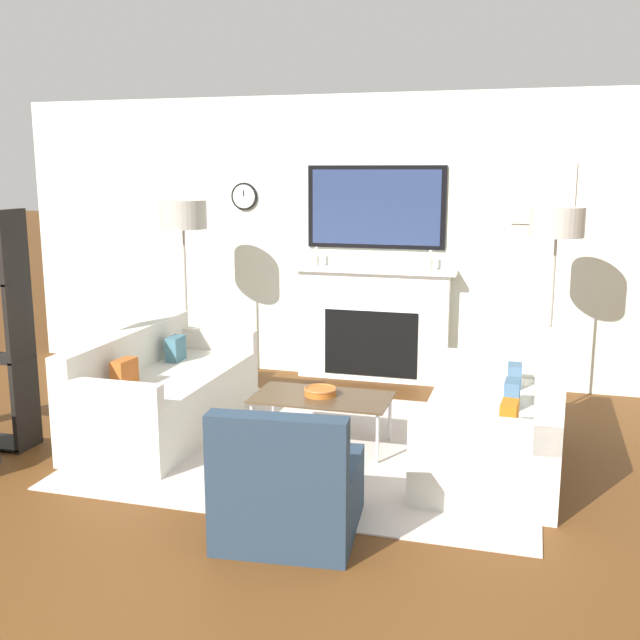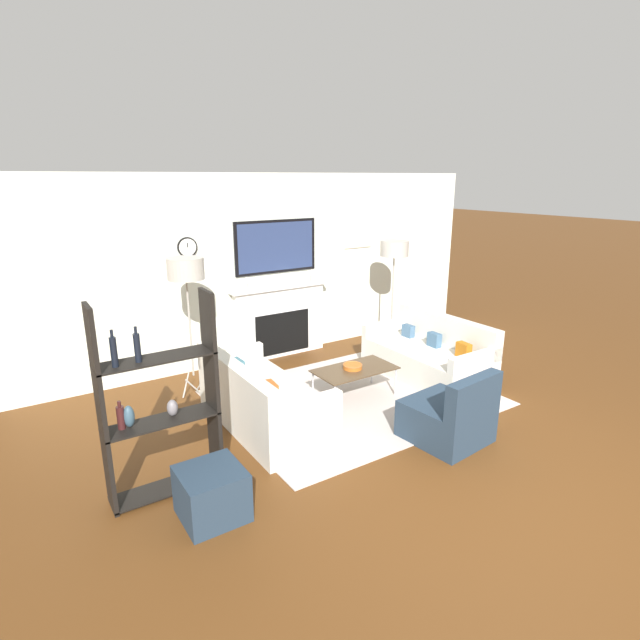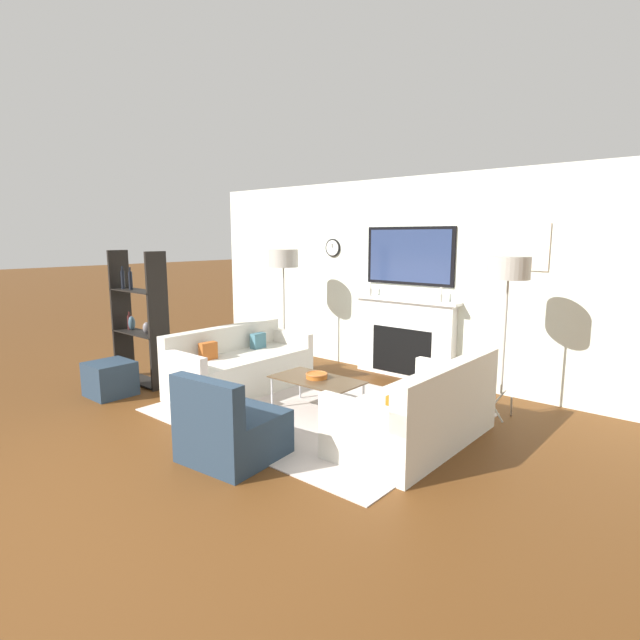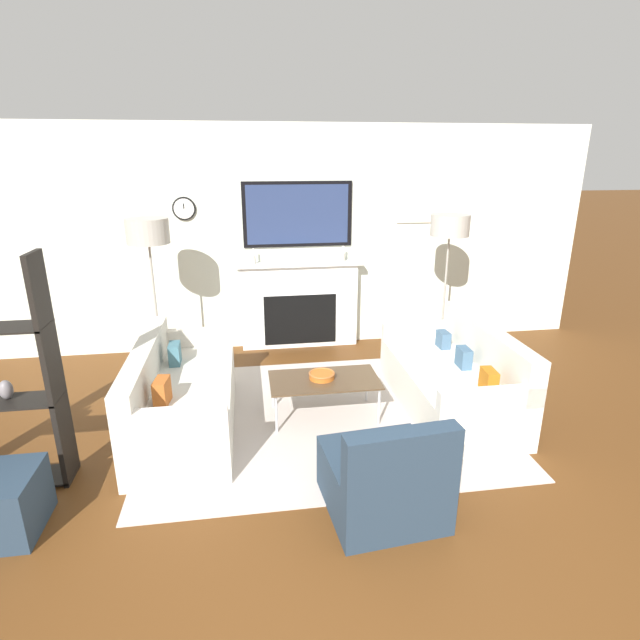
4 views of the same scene
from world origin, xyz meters
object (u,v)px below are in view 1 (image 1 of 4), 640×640
Objects in this scene: coffee_table at (322,400)px; floor_lamp_right at (557,225)px; armchair at (289,491)px; decorative_bowl at (321,391)px; couch_left at (163,395)px; couch_right at (498,426)px; floor_lamp_left at (183,217)px.

floor_lamp_right is at bearing 36.05° from coffee_table.
coffee_table is at bearing -143.95° from floor_lamp_right.
decorative_bowl is (-0.21, 1.39, 0.16)m from armchair.
floor_lamp_right is at bearing 22.02° from couch_left.
armchair is (-1.07, -1.36, -0.02)m from couch_right.
armchair is 0.48× the size of floor_lamp_right.
decorative_bowl is (-1.28, 0.03, 0.13)m from couch_right.
armchair is 3.38× the size of decorative_bowl.
couch_left is 1.05× the size of floor_lamp_right.
floor_lamp_left reaches higher than armchair.
floor_lamp_right reaches higher than coffee_table.
couch_right is 3.38m from floor_lamp_left.
floor_lamp_right is (3.23, 0.00, -0.01)m from floor_lamp_left.
couch_left is at bearing -179.81° from coffee_table.
couch_right is at bearing -21.95° from floor_lamp_left.
couch_right is at bearing -0.22° from coffee_table.
coffee_table is (-1.26, 0.00, 0.08)m from couch_right.
couch_left is 1.04× the size of floor_lamp_left.
armchair is at bearing -128.13° from couch_right.
floor_lamp_right reaches higher than armchair.
couch_left is 1.29m from coffee_table.
couch_left is 1.04× the size of couch_right.
floor_lamp_left is (-1.83, 2.53, 1.33)m from armchair.
couch_left is 1.78m from floor_lamp_left.
couch_right is at bearing 51.87° from armchair.
couch_left is at bearing 137.38° from armchair.
coffee_table is 4.14× the size of decorative_bowl.
floor_lamp_left reaches higher than couch_left.
couch_left is at bearing -73.43° from floor_lamp_left.
couch_right is 1.73m from armchair.
coffee_table is at bearing -35.41° from floor_lamp_left.
floor_lamp_left reaches higher than coffee_table.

